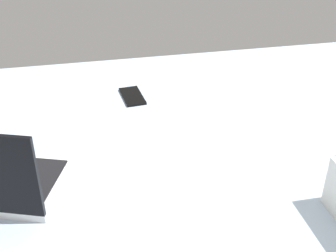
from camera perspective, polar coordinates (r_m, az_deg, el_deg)
The scene contains 2 objects.
bed_mattress at distance 137.22cm, azimuth 6.11°, elevation -5.35°, with size 180.00×140.00×18.00cm, color silver.
cell_phone at distance 157.32cm, azimuth -4.58°, elevation 3.82°, with size 6.80×14.00×0.80cm, color black.
Camera 1 is at (36.92, 104.69, 89.66)cm, focal length 47.76 mm.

